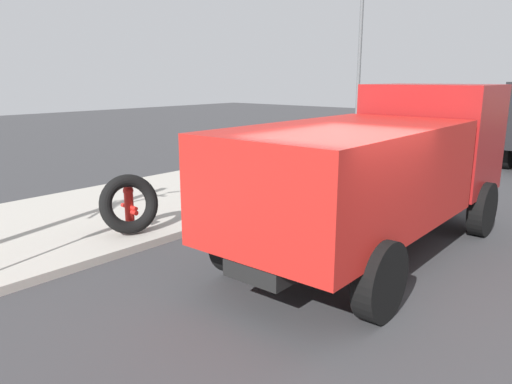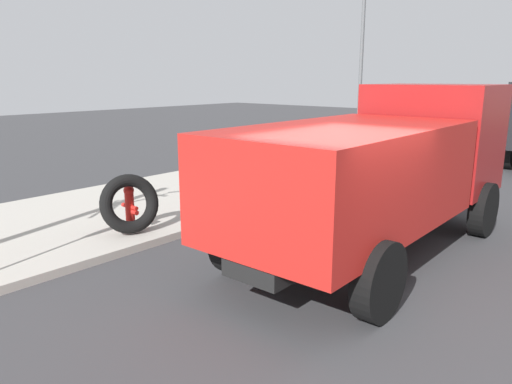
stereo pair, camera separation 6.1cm
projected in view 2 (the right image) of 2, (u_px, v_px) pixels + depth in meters
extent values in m
plane|color=#38383A|center=(354.00, 300.00, 6.99)|extent=(80.00, 80.00, 0.00)
cube|color=#ADA89E|center=(106.00, 214.00, 11.12)|extent=(36.00, 5.00, 0.15)
cylinder|color=red|center=(130.00, 211.00, 9.70)|extent=(0.18, 0.18, 0.75)
sphere|color=red|center=(129.00, 190.00, 9.60)|extent=(0.21, 0.21, 0.21)
cylinder|color=red|center=(135.00, 208.00, 9.57)|extent=(0.08, 0.15, 0.08)
cylinder|color=red|center=(125.00, 205.00, 9.78)|extent=(0.08, 0.15, 0.08)
cylinder|color=red|center=(135.00, 212.00, 9.59)|extent=(0.10, 0.15, 0.10)
torus|color=black|center=(130.00, 204.00, 9.37)|extent=(1.26, 0.82, 1.19)
cube|color=red|center=(345.00, 176.00, 7.73)|extent=(4.83, 2.56, 1.60)
cube|color=maroon|center=(431.00, 137.00, 10.33)|extent=(2.03, 2.52, 2.20)
cube|color=black|center=(374.00, 217.00, 8.76)|extent=(7.01, 0.99, 0.24)
cylinder|color=black|center=(370.00, 191.00, 11.28)|extent=(1.10, 0.31, 1.10)
cylinder|color=black|center=(483.00, 209.00, 9.70)|extent=(1.10, 0.31, 1.10)
cylinder|color=black|center=(238.00, 240.00, 7.87)|extent=(1.10, 0.31, 1.10)
cylinder|color=black|center=(379.00, 281.00, 6.29)|extent=(1.10, 0.31, 1.10)
cylinder|color=black|center=(510.00, 153.00, 16.86)|extent=(1.11, 0.33, 1.10)
cylinder|color=#595B5E|center=(361.00, 66.00, 16.22)|extent=(0.12, 0.12, 6.72)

